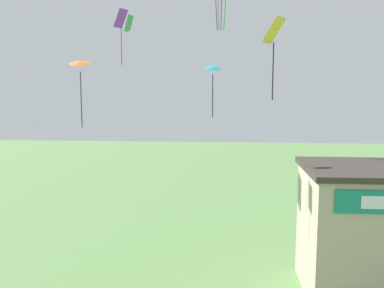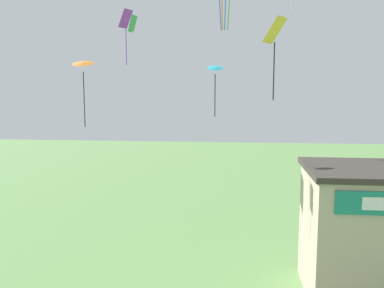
{
  "view_description": "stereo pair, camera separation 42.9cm",
  "coord_description": "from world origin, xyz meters",
  "px_view_note": "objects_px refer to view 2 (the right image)",
  "views": [
    {
      "loc": [
        1.25,
        -9.6,
        9.04
      ],
      "look_at": [
        0.0,
        7.02,
        6.8
      ],
      "focal_mm": 40.0,
      "sensor_mm": 36.0,
      "label": 1
    },
    {
      "loc": [
        1.68,
        -9.56,
        9.04
      ],
      "look_at": [
        0.0,
        7.02,
        6.8
      ],
      "focal_mm": 40.0,
      "sensor_mm": 36.0,
      "label": 2
    }
  ],
  "objects_px": {
    "kite_green_diamond": "(133,29)",
    "kite_purple_streamer": "(126,25)",
    "kite_orange_delta": "(83,66)",
    "kite_cyan_delta": "(215,71)",
    "kite_yellow_diamond": "(275,40)"
  },
  "relations": [
    {
      "from": "kite_green_diamond",
      "to": "kite_purple_streamer",
      "type": "height_order",
      "value": "kite_purple_streamer"
    },
    {
      "from": "kite_orange_delta",
      "to": "kite_cyan_delta",
      "type": "distance_m",
      "value": 6.4
    },
    {
      "from": "kite_cyan_delta",
      "to": "kite_yellow_diamond",
      "type": "distance_m",
      "value": 4.4
    },
    {
      "from": "kite_cyan_delta",
      "to": "kite_purple_streamer",
      "type": "distance_m",
      "value": 9.12
    },
    {
      "from": "kite_purple_streamer",
      "to": "kite_yellow_diamond",
      "type": "distance_m",
      "value": 12.96
    },
    {
      "from": "kite_orange_delta",
      "to": "kite_purple_streamer",
      "type": "relative_size",
      "value": 0.96
    },
    {
      "from": "kite_purple_streamer",
      "to": "kite_cyan_delta",
      "type": "bearing_deg",
      "value": -45.83
    },
    {
      "from": "kite_green_diamond",
      "to": "kite_yellow_diamond",
      "type": "xyz_separation_m",
      "value": [
        7.21,
        -6.11,
        -1.31
      ]
    },
    {
      "from": "kite_orange_delta",
      "to": "kite_yellow_diamond",
      "type": "bearing_deg",
      "value": -16.71
    },
    {
      "from": "kite_cyan_delta",
      "to": "kite_purple_streamer",
      "type": "relative_size",
      "value": 0.75
    },
    {
      "from": "kite_orange_delta",
      "to": "kite_yellow_diamond",
      "type": "distance_m",
      "value": 9.3
    },
    {
      "from": "kite_green_diamond",
      "to": "kite_orange_delta",
      "type": "bearing_deg",
      "value": -115.68
    },
    {
      "from": "kite_green_diamond",
      "to": "kite_purple_streamer",
      "type": "relative_size",
      "value": 0.69
    },
    {
      "from": "kite_green_diamond",
      "to": "kite_purple_streamer",
      "type": "distance_m",
      "value": 3.77
    },
    {
      "from": "kite_purple_streamer",
      "to": "kite_yellow_diamond",
      "type": "bearing_deg",
      "value": -48.43
    }
  ]
}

